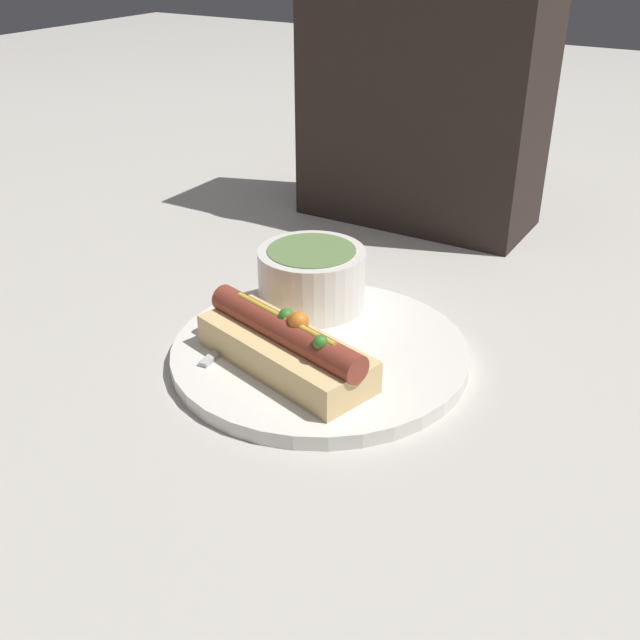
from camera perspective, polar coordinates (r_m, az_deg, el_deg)
The scene contains 6 objects.
ground_plane at distance 0.69m, azimuth -0.00°, elevation -2.97°, with size 4.00×4.00×0.00m, color #BCB7AD.
dinner_plate at distance 0.69m, azimuth -0.00°, elevation -2.48°, with size 0.27×0.27×0.01m.
hot_dog at distance 0.64m, azimuth -2.65°, elevation -2.00°, with size 0.18×0.11×0.06m.
soup_bowl at distance 0.74m, azimuth -0.64°, elevation 3.42°, with size 0.11×0.11×0.06m.
spoon at distance 0.74m, azimuth -4.46°, elevation 0.56°, with size 0.03×0.15×0.01m.
seated_diner at distance 0.98m, azimuth 8.03°, elevation 18.72°, with size 0.30×0.13×0.46m.
Camera 1 is at (0.30, -0.50, 0.36)m, focal length 42.00 mm.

